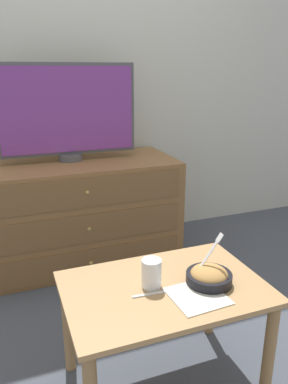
% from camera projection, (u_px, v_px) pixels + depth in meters
% --- Properties ---
extents(ground_plane, '(12.00, 12.00, 0.00)m').
position_uv_depth(ground_plane, '(70.00, 239.00, 2.80)').
color(ground_plane, '#474C56').
extents(wall_back, '(12.00, 0.05, 2.60)m').
position_uv_depth(wall_back, '(57.00, 55.00, 2.41)').
color(wall_back, silver).
rests_on(wall_back, ground_plane).
extents(dresser, '(1.24, 0.59, 0.66)m').
position_uv_depth(dresser, '(79.00, 212.00, 2.42)').
color(dresser, olive).
rests_on(dresser, ground_plane).
extents(tv, '(0.84, 0.14, 0.59)m').
position_uv_depth(tv, '(68.00, 112.00, 2.27)').
color(tv, '#515156').
rests_on(tv, dresser).
extents(coffee_table, '(0.74, 0.50, 0.45)m').
position_uv_depth(coffee_table, '(164.00, 304.00, 1.41)').
color(coffee_table, tan).
rests_on(coffee_table, ground_plane).
extents(takeout_bowl, '(0.17, 0.17, 0.19)m').
position_uv_depth(takeout_bowl, '(209.00, 276.00, 1.39)').
color(takeout_bowl, black).
rests_on(takeout_bowl, coffee_table).
extents(drink_cup, '(0.07, 0.07, 0.11)m').
position_uv_depth(drink_cup, '(151.00, 275.00, 1.36)').
color(drink_cup, beige).
rests_on(drink_cup, coffee_table).
extents(napkin, '(0.20, 0.20, 0.00)m').
position_uv_depth(napkin, '(197.00, 296.00, 1.32)').
color(napkin, silver).
rests_on(napkin, coffee_table).
extents(knife, '(0.18, 0.02, 0.01)m').
position_uv_depth(knife, '(157.00, 293.00, 1.33)').
color(knife, white).
rests_on(knife, coffee_table).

